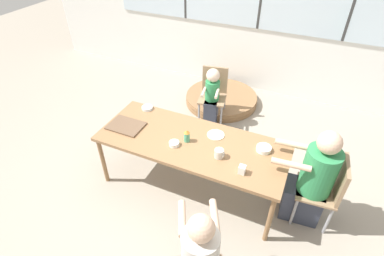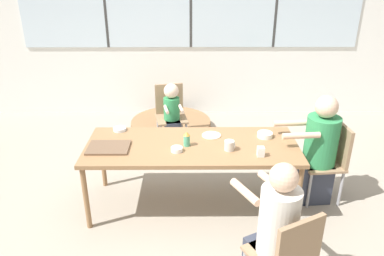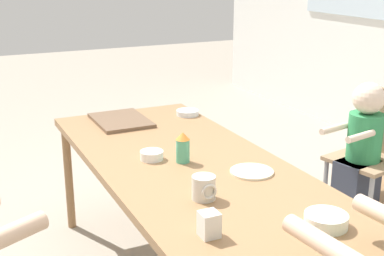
# 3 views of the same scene
# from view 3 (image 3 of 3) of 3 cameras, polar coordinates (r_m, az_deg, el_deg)

# --- Properties ---
(dining_table) EXTENTS (2.10, 0.84, 0.71)m
(dining_table) POSITION_cam_3_polar(r_m,az_deg,el_deg) (2.52, -0.00, -5.02)
(dining_table) COLOR olive
(dining_table) RESTS_ON ground_plane
(chair_for_toddler) EXTENTS (0.47, 0.47, 0.86)m
(chair_for_toddler) POSITION_cam_3_polar(r_m,az_deg,el_deg) (3.59, 19.07, -1.66)
(chair_for_toddler) COLOR #937556
(chair_for_toddler) RESTS_ON ground_plane
(person_toddler) EXTENTS (0.28, 0.42, 0.93)m
(person_toddler) POSITION_cam_3_polar(r_m,az_deg,el_deg) (3.49, 17.51, -3.17)
(person_toddler) COLOR #333847
(person_toddler) RESTS_ON ground_plane
(food_tray_dark) EXTENTS (0.40, 0.30, 0.02)m
(food_tray_dark) POSITION_cam_3_polar(r_m,az_deg,el_deg) (3.18, -7.60, 0.82)
(food_tray_dark) COLOR brown
(food_tray_dark) RESTS_ON dining_table
(coffee_mug) EXTENTS (0.10, 0.10, 0.10)m
(coffee_mug) POSITION_cam_3_polar(r_m,az_deg,el_deg) (2.13, 1.29, -6.39)
(coffee_mug) COLOR beige
(coffee_mug) RESTS_ON dining_table
(sippy_cup) EXTENTS (0.07, 0.07, 0.15)m
(sippy_cup) POSITION_cam_3_polar(r_m,az_deg,el_deg) (2.51, -0.99, -2.04)
(sippy_cup) COLOR #4CA57F
(sippy_cup) RESTS_ON dining_table
(milk_carton_small) EXTENTS (0.06, 0.06, 0.09)m
(milk_carton_small) POSITION_cam_3_polar(r_m,az_deg,el_deg) (1.86, 1.84, -10.24)
(milk_carton_small) COLOR silver
(milk_carton_small) RESTS_ON dining_table
(bowl_white_shallow) EXTENTS (0.16, 0.16, 0.05)m
(bowl_white_shallow) POSITION_cam_3_polar(r_m,az_deg,el_deg) (1.99, 14.09, -9.53)
(bowl_white_shallow) COLOR white
(bowl_white_shallow) RESTS_ON dining_table
(bowl_cereal) EXTENTS (0.11, 0.11, 0.04)m
(bowl_cereal) POSITION_cam_3_polar(r_m,az_deg,el_deg) (2.56, -4.32, -2.91)
(bowl_cereal) COLOR white
(bowl_cereal) RESTS_ON dining_table
(bowl_fruit) EXTENTS (0.14, 0.14, 0.03)m
(bowl_fruit) POSITION_cam_3_polar(r_m,az_deg,el_deg) (3.29, -0.48, 1.65)
(bowl_fruit) COLOR silver
(bowl_fruit) RESTS_ON dining_table
(plate_tortillas) EXTENTS (0.20, 0.20, 0.01)m
(plate_tortillas) POSITION_cam_3_polar(r_m,az_deg,el_deg) (2.42, 6.39, -4.64)
(plate_tortillas) COLOR beige
(plate_tortillas) RESTS_ON dining_table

